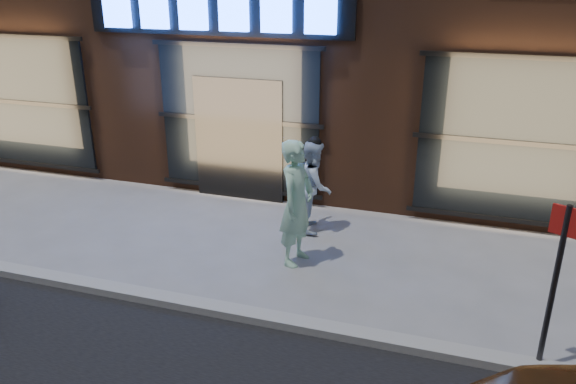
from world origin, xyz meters
TOP-DOWN VIEW (x-y plane):
  - ground at (0.00, 0.00)m, footprint 90.00×90.00m
  - curb at (0.00, 0.00)m, footprint 60.00×0.25m
  - man_bowtie at (1.84, 1.71)m, footprint 0.60×0.80m
  - man_cap at (1.77, 2.96)m, footprint 0.78×0.91m
  - sign_post at (5.25, 0.10)m, footprint 0.31×0.16m

SIDE VIEW (x-z plane):
  - ground at x=0.00m, z-range 0.00..0.00m
  - curb at x=0.00m, z-range 0.00..0.12m
  - man_cap at x=1.77m, z-range 0.00..1.62m
  - man_bowtie at x=1.84m, z-range 0.00..1.98m
  - sign_post at x=5.25m, z-range 0.21..2.26m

